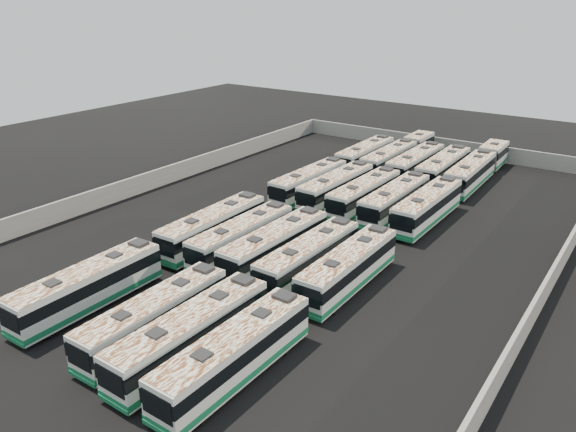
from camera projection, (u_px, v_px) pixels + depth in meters
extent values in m
plane|color=black|center=(305.00, 232.00, 55.23)|extent=(140.00, 140.00, 0.00)
cube|color=slate|center=(440.00, 145.00, 82.48)|extent=(45.20, 0.30, 2.20)
cube|color=slate|center=(548.00, 285.00, 42.98)|extent=(0.30, 73.20, 2.20)
cube|color=slate|center=(148.00, 181.00, 66.67)|extent=(0.30, 73.20, 2.20)
cube|color=silver|center=(88.00, 287.00, 41.45)|extent=(2.76, 12.28, 2.80)
cube|color=#14653F|center=(89.00, 299.00, 41.83)|extent=(2.81, 12.33, 0.43)
cube|color=black|center=(87.00, 281.00, 41.28)|extent=(2.82, 12.34, 0.94)
cube|color=black|center=(9.00, 320.00, 36.59)|extent=(2.24, 0.10, 1.48)
cube|color=#14653F|center=(13.00, 341.00, 37.17)|extent=(2.55, 0.14, 0.29)
cube|color=silver|center=(85.00, 269.00, 40.92)|extent=(2.71, 12.04, 0.07)
cube|color=black|center=(52.00, 283.00, 38.81)|extent=(0.99, 0.99, 0.14)
cube|color=black|center=(114.00, 255.00, 42.96)|extent=(0.99, 0.99, 0.14)
cube|color=black|center=(138.00, 243.00, 44.83)|extent=(1.35, 1.14, 0.27)
cylinder|color=black|center=(34.00, 321.00, 39.46)|extent=(0.30, 1.02, 1.02)
cylinder|color=black|center=(53.00, 330.00, 38.33)|extent=(0.30, 1.02, 1.02)
cylinder|color=black|center=(121.00, 277.00, 45.50)|extent=(0.30, 1.02, 1.02)
cylinder|color=black|center=(140.00, 284.00, 44.37)|extent=(0.30, 1.02, 1.02)
cube|color=silver|center=(155.00, 317.00, 37.64)|extent=(2.61, 11.94, 2.73)
cube|color=#14653F|center=(156.00, 330.00, 38.01)|extent=(2.66, 11.99, 0.42)
cube|color=black|center=(154.00, 311.00, 37.48)|extent=(2.67, 12.00, 0.91)
cube|color=black|center=(78.00, 358.00, 32.94)|extent=(2.18, 0.08, 1.44)
cube|color=#14653F|center=(82.00, 379.00, 33.50)|extent=(2.48, 0.13, 0.28)
cube|color=silver|center=(153.00, 299.00, 37.13)|extent=(2.56, 11.70, 0.07)
cube|color=black|center=(121.00, 315.00, 35.08)|extent=(0.95, 0.95, 0.14)
cube|color=black|center=(181.00, 282.00, 39.10)|extent=(0.95, 0.95, 0.14)
cube|color=black|center=(204.00, 269.00, 40.91)|extent=(1.30, 1.11, 0.26)
cylinder|color=black|center=(100.00, 355.00, 35.72)|extent=(0.29, 1.00, 0.99)
cylinder|color=black|center=(122.00, 367.00, 34.61)|extent=(0.29, 1.00, 0.99)
cylinder|color=black|center=(184.00, 304.00, 41.57)|extent=(0.29, 1.00, 0.99)
cylinder|color=black|center=(206.00, 313.00, 40.46)|extent=(0.29, 1.00, 0.99)
cube|color=silver|center=(191.00, 334.00, 35.65)|extent=(2.75, 12.47, 2.85)
cube|color=#14653F|center=(192.00, 348.00, 36.03)|extent=(2.80, 12.52, 0.44)
cube|color=black|center=(191.00, 328.00, 35.47)|extent=(2.81, 12.53, 0.95)
cube|color=black|center=(110.00, 381.00, 30.81)|extent=(2.28, 0.09, 1.50)
cube|color=#14653F|center=(113.00, 404.00, 31.40)|extent=(2.59, 0.13, 0.29)
cube|color=silver|center=(190.00, 314.00, 35.10)|extent=(2.69, 12.22, 0.07)
cube|color=black|center=(156.00, 333.00, 33.00)|extent=(1.00, 1.00, 0.15)
cube|color=black|center=(219.00, 295.00, 37.13)|extent=(1.00, 1.00, 0.15)
cube|color=black|center=(243.00, 280.00, 38.99)|extent=(1.36, 1.16, 0.27)
cylinder|color=black|center=(132.00, 377.00, 33.71)|extent=(0.30, 1.04, 1.04)
cylinder|color=black|center=(157.00, 391.00, 32.51)|extent=(0.30, 1.04, 1.04)
cylinder|color=black|center=(221.00, 318.00, 39.72)|extent=(0.30, 1.04, 1.04)
cylinder|color=black|center=(245.00, 329.00, 38.52)|extent=(0.30, 1.04, 1.04)
cube|color=silver|center=(234.00, 354.00, 33.72)|extent=(2.68, 12.26, 2.80)
cube|color=#14653F|center=(235.00, 368.00, 34.10)|extent=(2.73, 12.31, 0.43)
cube|color=black|center=(234.00, 348.00, 33.55)|extent=(2.74, 12.32, 0.94)
cube|color=black|center=(157.00, 407.00, 28.96)|extent=(2.24, 0.08, 1.48)
cube|color=#14653F|center=(159.00, 431.00, 29.54)|extent=(2.55, 0.13, 0.29)
cube|color=silver|center=(233.00, 334.00, 33.19)|extent=(2.62, 12.01, 0.07)
cube|color=black|center=(202.00, 355.00, 31.12)|extent=(0.98, 0.98, 0.14)
cube|color=black|center=(261.00, 313.00, 35.19)|extent=(0.98, 0.98, 0.14)
cube|color=black|center=(284.00, 296.00, 37.02)|extent=(1.34, 1.13, 0.26)
cylinder|color=black|center=(175.00, 400.00, 31.81)|extent=(0.30, 1.02, 1.02)
cylinder|color=black|center=(204.00, 415.00, 30.64)|extent=(0.30, 1.02, 1.02)
cylinder|color=black|center=(261.00, 336.00, 37.73)|extent=(0.30, 1.02, 1.02)
cylinder|color=black|center=(287.00, 347.00, 36.55)|extent=(0.30, 1.02, 1.02)
cube|color=silver|center=(213.00, 227.00, 51.87)|extent=(2.82, 12.49, 2.85)
cube|color=#14653F|center=(214.00, 238.00, 52.26)|extent=(2.87, 12.54, 0.44)
cube|color=black|center=(213.00, 223.00, 51.70)|extent=(2.88, 12.55, 0.95)
cube|color=black|center=(164.00, 248.00, 46.93)|extent=(2.28, 0.10, 1.50)
cube|color=#14653F|center=(165.00, 265.00, 47.52)|extent=(2.59, 0.15, 0.29)
cube|color=silver|center=(212.00, 213.00, 51.33)|extent=(2.76, 12.24, 0.07)
cube|color=black|center=(192.00, 221.00, 49.18)|extent=(1.00, 1.00, 0.15)
cube|color=black|center=(231.00, 203.00, 53.41)|extent=(1.00, 1.00, 0.15)
cube|color=black|center=(247.00, 195.00, 55.31)|extent=(1.37, 1.17, 0.27)
cylinder|color=black|center=(175.00, 252.00, 49.85)|extent=(0.31, 1.04, 1.04)
cylinder|color=black|center=(193.00, 258.00, 48.70)|extent=(0.31, 1.04, 1.04)
cylinder|color=black|center=(232.00, 224.00, 55.99)|extent=(0.31, 1.04, 1.04)
cylinder|color=black|center=(249.00, 228.00, 54.84)|extent=(0.31, 1.04, 1.04)
cube|color=silver|center=(242.00, 237.00, 49.93)|extent=(2.59, 11.98, 2.74)
cube|color=#14653F|center=(242.00, 247.00, 50.31)|extent=(2.64, 12.03, 0.42)
cube|color=black|center=(242.00, 233.00, 49.77)|extent=(2.65, 12.04, 0.92)
cube|color=black|center=(194.00, 258.00, 45.27)|extent=(2.19, 0.08, 1.44)
cube|color=#14653F|center=(195.00, 275.00, 45.84)|extent=(2.49, 0.12, 0.28)
cube|color=silver|center=(241.00, 223.00, 49.42)|extent=(2.54, 11.74, 0.07)
cube|color=black|center=(221.00, 231.00, 47.39)|extent=(0.95, 0.95, 0.14)
cube|color=black|center=(260.00, 213.00, 51.37)|extent=(0.95, 0.95, 0.14)
cube|color=black|center=(275.00, 205.00, 53.16)|extent=(1.30, 1.11, 0.26)
cylinder|color=black|center=(204.00, 262.00, 48.06)|extent=(0.29, 1.00, 1.00)
cylinder|color=black|center=(223.00, 269.00, 46.92)|extent=(0.29, 1.00, 1.00)
cylinder|color=black|center=(259.00, 233.00, 53.86)|extent=(0.29, 1.00, 1.00)
cylinder|color=black|center=(277.00, 238.00, 52.71)|extent=(0.29, 1.00, 1.00)
cube|color=silver|center=(275.00, 245.00, 48.20)|extent=(2.84, 12.39, 2.83)
cube|color=#14653F|center=(275.00, 256.00, 48.58)|extent=(2.89, 12.44, 0.43)
cube|color=black|center=(275.00, 240.00, 48.03)|extent=(2.90, 12.45, 0.95)
cube|color=black|center=(227.00, 268.00, 43.43)|extent=(2.26, 0.11, 1.49)
cube|color=#14653F|center=(227.00, 286.00, 44.02)|extent=(2.57, 0.16, 0.29)
cube|color=silver|center=(275.00, 230.00, 47.66)|extent=(2.78, 12.14, 0.07)
cube|color=black|center=(255.00, 239.00, 45.59)|extent=(1.00, 1.00, 0.14)
cube|color=black|center=(293.00, 219.00, 49.66)|extent=(1.00, 1.00, 0.14)
cube|color=black|center=(309.00, 210.00, 51.49)|extent=(1.36, 1.16, 0.27)
cylinder|color=black|center=(236.00, 272.00, 46.31)|extent=(0.31, 1.03, 1.03)
cylinder|color=black|center=(256.00, 280.00, 45.10)|extent=(0.31, 1.03, 1.03)
cylinder|color=black|center=(291.00, 240.00, 52.23)|extent=(0.31, 1.03, 1.03)
cylinder|color=black|center=(311.00, 246.00, 51.03)|extent=(0.31, 1.03, 1.03)
cube|color=silver|center=(309.00, 257.00, 46.14)|extent=(2.67, 12.00, 2.74)
cube|color=#14653F|center=(308.00, 268.00, 46.51)|extent=(2.72, 12.05, 0.42)
cube|color=black|center=(309.00, 252.00, 45.97)|extent=(2.73, 12.06, 0.92)
cube|color=black|center=(264.00, 282.00, 41.50)|extent=(2.19, 0.09, 1.45)
cube|color=#14653F|center=(264.00, 300.00, 42.06)|extent=(2.49, 0.14, 0.28)
cube|color=silver|center=(309.00, 242.00, 45.62)|extent=(2.62, 11.76, 0.07)
cube|color=black|center=(290.00, 252.00, 43.60)|extent=(0.96, 0.96, 0.14)
cube|color=black|center=(326.00, 230.00, 47.57)|extent=(0.96, 0.96, 0.14)
cube|color=black|center=(341.00, 221.00, 49.35)|extent=(1.31, 1.12, 0.26)
cylinder|color=black|center=(270.00, 285.00, 44.29)|extent=(0.29, 1.00, 1.00)
cylinder|color=black|center=(292.00, 293.00, 43.13)|extent=(0.29, 1.00, 1.00)
cylinder|color=black|center=(322.00, 251.00, 50.06)|extent=(0.29, 1.00, 1.00)
cylinder|color=black|center=(343.00, 257.00, 48.90)|extent=(0.29, 1.00, 1.00)
cube|color=silver|center=(348.00, 268.00, 44.27)|extent=(2.63, 12.16, 2.78)
cube|color=#14653F|center=(348.00, 280.00, 44.65)|extent=(2.69, 12.21, 0.42)
cube|color=black|center=(348.00, 263.00, 44.10)|extent=(2.70, 12.22, 0.93)
cube|color=black|center=(307.00, 297.00, 39.48)|extent=(2.23, 0.08, 1.47)
cube|color=#14653F|center=(306.00, 316.00, 40.05)|extent=(2.53, 0.12, 0.28)
cube|color=silver|center=(349.00, 252.00, 43.74)|extent=(2.58, 11.92, 0.07)
cube|color=black|center=(332.00, 263.00, 41.66)|extent=(0.97, 0.97, 0.14)
cube|color=black|center=(365.00, 239.00, 45.75)|extent=(0.97, 0.97, 0.14)
cube|color=black|center=(378.00, 229.00, 47.59)|extent=(1.32, 1.12, 0.26)
cylinder|color=black|center=(310.00, 299.00, 42.32)|extent=(0.29, 1.01, 1.01)
cylinder|color=black|center=(335.00, 307.00, 41.18)|extent=(0.29, 1.01, 1.01)
cylinder|color=black|center=(358.00, 261.00, 48.27)|extent=(0.29, 1.01, 1.01)
cylinder|color=black|center=(381.00, 267.00, 47.14)|extent=(0.29, 1.01, 1.01)
cube|color=silver|center=(309.00, 182.00, 64.22)|extent=(2.82, 12.17, 2.78)
cube|color=#14653F|center=(309.00, 191.00, 64.60)|extent=(2.87, 12.22, 0.42)
cube|color=black|center=(309.00, 179.00, 64.05)|extent=(2.88, 12.23, 0.93)
cube|color=black|center=(277.00, 194.00, 59.55)|extent=(2.22, 0.11, 1.46)
cube|color=#14653F|center=(277.00, 208.00, 60.12)|extent=(2.53, 0.16, 0.28)
cube|color=silver|center=(309.00, 171.00, 63.70)|extent=(2.76, 11.93, 0.07)
cube|color=black|center=(296.00, 176.00, 61.66)|extent=(0.98, 0.98, 0.14)
cube|color=black|center=(322.00, 164.00, 65.65)|extent=(0.98, 0.98, 0.14)
cube|color=black|center=(333.00, 159.00, 67.45)|extent=(1.34, 1.14, 0.26)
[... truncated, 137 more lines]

